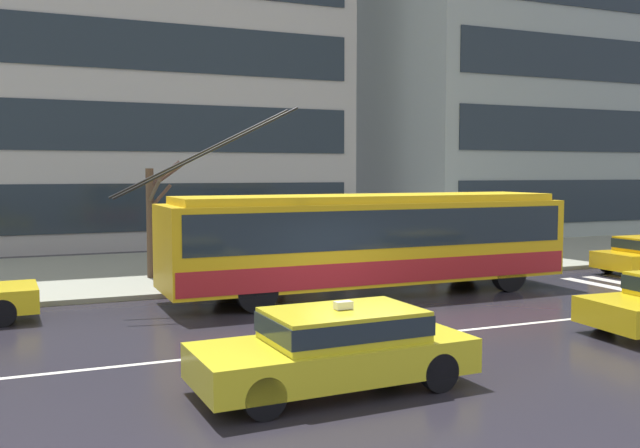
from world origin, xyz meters
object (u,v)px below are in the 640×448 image
(bus_shelter, at_px, (283,216))
(street_tree_bare, at_px, (154,212))
(pedestrian_at_shelter, at_px, (283,228))
(pedestrian_walking_past, at_px, (195,228))
(trolleybus, at_px, (370,240))
(taxi_oncoming_near, at_px, (337,345))
(pedestrian_waiting_by_pole, at_px, (434,235))
(pedestrian_approaching_curb, at_px, (235,226))

(bus_shelter, height_order, street_tree_bare, street_tree_bare)
(pedestrian_at_shelter, relative_size, pedestrian_walking_past, 0.99)
(trolleybus, distance_m, taxi_oncoming_near, 8.57)
(street_tree_bare, bearing_deg, bus_shelter, -8.52)
(pedestrian_walking_past, distance_m, pedestrian_waiting_by_pole, 9.20)
(street_tree_bare, bearing_deg, trolleybus, -41.69)
(pedestrian_walking_past, bearing_deg, street_tree_bare, 124.58)
(pedestrian_at_shelter, relative_size, street_tree_bare, 0.54)
(taxi_oncoming_near, bearing_deg, bus_shelter, 74.53)
(street_tree_bare, bearing_deg, pedestrian_at_shelter, -24.17)
(pedestrian_waiting_by_pole, bearing_deg, pedestrian_at_shelter, -166.73)
(trolleybus, relative_size, street_tree_bare, 3.49)
(trolleybus, xyz_separation_m, bus_shelter, (-1.16, 4.02, 0.45))
(trolleybus, bearing_deg, pedestrian_at_shelter, 117.14)
(pedestrian_walking_past, bearing_deg, taxi_oncoming_near, -90.46)
(pedestrian_at_shelter, xyz_separation_m, pedestrian_approaching_curb, (-1.25, 1.02, 0.03))
(trolleybus, relative_size, pedestrian_at_shelter, 6.44)
(taxi_oncoming_near, height_order, pedestrian_waiting_by_pole, pedestrian_waiting_by_pole)
(pedestrian_at_shelter, distance_m, pedestrian_approaching_curb, 1.61)
(street_tree_bare, bearing_deg, pedestrian_waiting_by_pole, -0.78)
(trolleybus, xyz_separation_m, taxi_oncoming_near, (-4.31, -7.35, -0.85))
(taxi_oncoming_near, distance_m, pedestrian_approaching_curb, 11.50)
(trolleybus, relative_size, taxi_oncoming_near, 2.84)
(pedestrian_walking_past, height_order, street_tree_bare, street_tree_bare)
(pedestrian_at_shelter, bearing_deg, trolleybus, -62.86)
(pedestrian_approaching_curb, bearing_deg, street_tree_bare, 165.42)
(taxi_oncoming_near, xyz_separation_m, pedestrian_approaching_curb, (1.53, 11.35, 1.02))
(street_tree_bare, bearing_deg, pedestrian_walking_past, -55.42)
(trolleybus, relative_size, pedestrian_waiting_by_pole, 7.66)
(pedestrian_waiting_by_pole, bearing_deg, pedestrian_walking_past, -172.07)
(pedestrian_walking_past, distance_m, street_tree_bare, 1.76)
(trolleybus, bearing_deg, taxi_oncoming_near, -120.38)
(pedestrian_approaching_curb, bearing_deg, bus_shelter, 0.88)
(pedestrian_at_shelter, bearing_deg, pedestrian_walking_past, 174.89)
(taxi_oncoming_near, height_order, pedestrian_walking_past, pedestrian_walking_past)
(bus_shelter, distance_m, pedestrian_approaching_curb, 1.64)
(pedestrian_walking_past, relative_size, pedestrian_waiting_by_pole, 1.20)
(pedestrian_at_shelter, distance_m, pedestrian_walking_past, 2.71)
(pedestrian_at_shelter, bearing_deg, pedestrian_approaching_curb, 140.85)
(taxi_oncoming_near, xyz_separation_m, pedestrian_walking_past, (0.09, 10.58, 1.06))
(taxi_oncoming_near, bearing_deg, pedestrian_approaching_curb, 82.30)
(pedestrian_waiting_by_pole, distance_m, street_tree_bare, 10.12)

